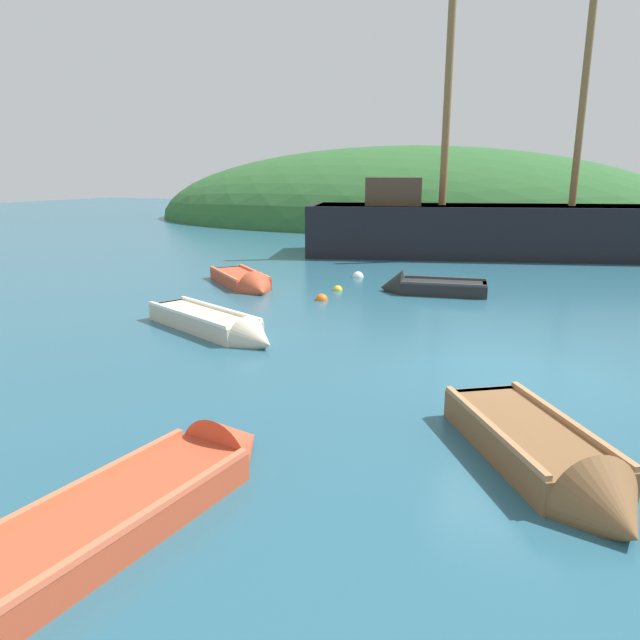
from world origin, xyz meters
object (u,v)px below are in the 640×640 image
rowboat_near_dock (245,283)px  buoy_orange (322,300)px  sailing_ship (494,236)px  rowboat_outer_right (150,499)px  buoy_yellow (338,290)px  rowboat_far (217,327)px  buoy_white (358,277)px  rowboat_center (426,289)px  rowboat_portside (548,463)px

rowboat_near_dock → buoy_orange: 2.96m
sailing_ship → rowboat_outer_right: (-1.80, -20.51, -0.70)m
buoy_yellow → buoy_orange: (0.03, -1.42, 0.00)m
rowboat_far → buoy_white: rowboat_far is taller
rowboat_near_dock → rowboat_far: 5.18m
sailing_ship → rowboat_center: sailing_ship is taller
sailing_ship → rowboat_near_dock: 11.68m
rowboat_center → buoy_white: 3.14m
rowboat_far → buoy_orange: size_ratio=11.37×
rowboat_center → buoy_yellow: rowboat_center is taller
buoy_orange → rowboat_center: bearing=38.3°
rowboat_outer_right → buoy_orange: bearing=21.1°
rowboat_outer_right → buoy_yellow: rowboat_outer_right is taller
rowboat_near_dock → buoy_white: bearing=89.9°
rowboat_near_dock → rowboat_outer_right: rowboat_near_dock is taller
rowboat_far → rowboat_center: 6.72m
rowboat_center → rowboat_near_dock: bearing=4.3°
sailing_ship → rowboat_outer_right: bearing=-108.8°
rowboat_far → rowboat_outer_right: size_ratio=0.97×
rowboat_near_dock → rowboat_outer_right: bearing=-23.1°
sailing_ship → rowboat_outer_right: sailing_ship is taller
sailing_ship → buoy_yellow: sailing_ship is taller
rowboat_far → buoy_orange: 4.00m
rowboat_near_dock → rowboat_center: 5.34m
sailing_ship → buoy_yellow: 9.98m
rowboat_near_dock → buoy_orange: rowboat_near_dock is taller
sailing_ship → rowboat_far: bearing=-121.1°
rowboat_portside → rowboat_far: bearing=-151.4°
buoy_orange → sailing_ship: bearing=71.2°
buoy_white → sailing_ship: bearing=61.5°
rowboat_far → sailing_ship: bearing=98.1°
rowboat_outer_right → rowboat_center: (0.61, 11.78, 0.01)m
buoy_white → buoy_orange: 3.74m
rowboat_near_dock → rowboat_center: size_ratio=1.07×
rowboat_near_dock → sailing_ship: bearing=100.1°
rowboat_near_dock → buoy_orange: bearing=25.1°
sailing_ship → buoy_yellow: bearing=-125.3°
rowboat_outer_right → rowboat_center: bearing=7.6°
sailing_ship → rowboat_portside: 18.49m
sailing_ship → buoy_white: bearing=-132.2°
rowboat_portside → sailing_ship: bearing=155.0°
rowboat_near_dock → buoy_orange: size_ratio=9.52×
rowboat_near_dock → rowboat_portside: 12.05m
rowboat_center → buoy_orange: size_ratio=8.93×
rowboat_near_dock → rowboat_center: bearing=54.3°
rowboat_near_dock → buoy_yellow: size_ratio=11.54×
rowboat_near_dock → rowboat_center: rowboat_center is taller
sailing_ship → rowboat_center: bearing=-111.5°
rowboat_near_dock → buoy_yellow: rowboat_near_dock is taller
rowboat_center → buoy_white: size_ratio=8.17×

